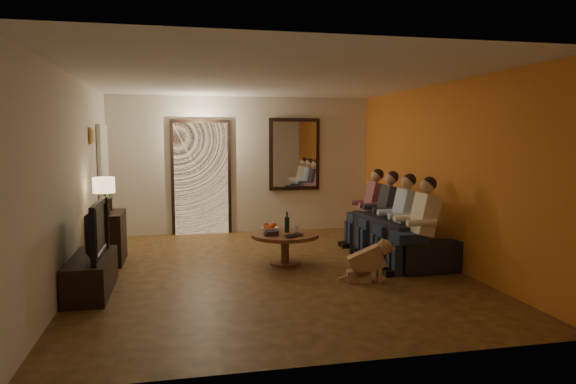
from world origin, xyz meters
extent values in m
cube|color=#3F2810|center=(0.00, 0.00, 0.00)|extent=(5.00, 6.00, 0.01)
cube|color=white|center=(0.00, 0.00, 2.60)|extent=(5.00, 6.00, 0.01)
cube|color=beige|center=(0.00, 3.00, 1.30)|extent=(5.00, 0.02, 2.60)
cube|color=beige|center=(0.00, -3.00, 1.30)|extent=(5.00, 0.02, 2.60)
cube|color=beige|center=(-2.50, 0.00, 1.30)|extent=(0.02, 6.00, 2.60)
cube|color=beige|center=(2.50, 0.00, 1.30)|extent=(0.02, 6.00, 2.60)
cube|color=orange|center=(2.49, 0.00, 1.30)|extent=(0.01, 6.00, 2.60)
cube|color=#FFE0A5|center=(-0.80, 2.98, 1.05)|extent=(1.00, 0.06, 2.10)
cube|color=black|center=(-0.80, 2.97, 1.05)|extent=(1.12, 0.04, 2.22)
cube|color=silver|center=(-0.55, 2.98, 0.90)|extent=(0.45, 0.03, 1.70)
cube|color=black|center=(1.00, 2.96, 1.50)|extent=(1.00, 0.05, 1.40)
cube|color=white|center=(1.00, 2.93, 1.50)|extent=(0.86, 0.02, 1.26)
cube|color=white|center=(-2.46, 2.30, 1.02)|extent=(0.06, 0.85, 2.04)
cube|color=#B28C33|center=(-2.47, 1.30, 1.85)|extent=(0.03, 0.28, 0.24)
cube|color=brown|center=(-2.46, 1.30, 1.85)|extent=(0.01, 0.22, 0.18)
cube|color=black|center=(-2.25, 0.96, 0.37)|extent=(0.45, 0.83, 0.74)
cube|color=black|center=(-2.25, -0.56, 0.22)|extent=(0.45, 1.29, 0.43)
imported|color=black|center=(-2.25, -0.56, 0.76)|extent=(1.13, 0.15, 0.65)
imported|color=black|center=(2.03, 0.36, 0.32)|extent=(2.20, 0.95, 0.63)
cylinder|color=brown|center=(0.26, 0.31, 0.23)|extent=(1.14, 1.14, 0.45)
imported|color=white|center=(0.08, 0.53, 0.48)|extent=(0.26, 0.26, 0.06)
cylinder|color=silver|center=(0.44, 0.36, 0.50)|extent=(0.06, 0.06, 0.10)
imported|color=black|center=(0.36, 0.03, 0.46)|extent=(0.39, 0.37, 0.03)
camera|label=1|loc=(-1.23, -6.80, 1.82)|focal=32.00mm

